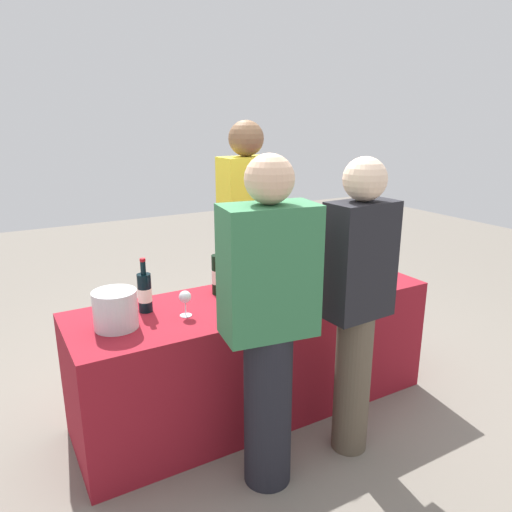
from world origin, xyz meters
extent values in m
plane|color=slate|center=(0.00, 0.00, 0.00)|extent=(12.00, 12.00, 0.00)
cube|color=maroon|center=(0.00, 0.00, 0.36)|extent=(2.14, 0.66, 0.73)
cylinder|color=black|center=(-0.63, 0.11, 0.83)|extent=(0.07, 0.07, 0.21)
cylinder|color=black|center=(-0.63, 0.11, 0.97)|extent=(0.03, 0.03, 0.07)
cylinder|color=maroon|center=(-0.63, 0.11, 1.02)|extent=(0.03, 0.03, 0.02)
cylinder|color=silver|center=(-0.63, 0.11, 0.82)|extent=(0.08, 0.08, 0.07)
cylinder|color=black|center=(-0.16, 0.16, 0.85)|extent=(0.08, 0.08, 0.24)
cylinder|color=black|center=(-0.16, 0.16, 1.00)|extent=(0.03, 0.03, 0.07)
cylinder|color=black|center=(-0.16, 0.16, 1.04)|extent=(0.03, 0.03, 0.02)
cylinder|color=silver|center=(-0.16, 0.16, 0.83)|extent=(0.08, 0.08, 0.08)
cylinder|color=black|center=(0.00, 0.08, 0.84)|extent=(0.06, 0.06, 0.23)
cylinder|color=black|center=(0.00, 0.08, 0.99)|extent=(0.02, 0.02, 0.08)
cylinder|color=black|center=(0.00, 0.08, 1.04)|extent=(0.03, 0.03, 0.02)
cylinder|color=silver|center=(0.00, 0.08, 0.83)|extent=(0.06, 0.06, 0.08)
cylinder|color=black|center=(0.36, 0.08, 0.85)|extent=(0.07, 0.07, 0.24)
cylinder|color=black|center=(0.36, 0.08, 1.01)|extent=(0.03, 0.03, 0.08)
cylinder|color=maroon|center=(0.36, 0.08, 1.05)|extent=(0.03, 0.03, 0.02)
cylinder|color=silver|center=(0.36, 0.08, 0.83)|extent=(0.07, 0.07, 0.08)
cylinder|color=black|center=(0.86, 0.16, 0.84)|extent=(0.08, 0.08, 0.22)
cylinder|color=black|center=(0.86, 0.16, 0.99)|extent=(0.03, 0.03, 0.07)
cylinder|color=gold|center=(0.86, 0.16, 1.03)|extent=(0.03, 0.03, 0.02)
cylinder|color=silver|center=(0.86, 0.16, 0.83)|extent=(0.08, 0.08, 0.08)
cylinder|color=silver|center=(-0.46, -0.05, 0.73)|extent=(0.06, 0.06, 0.00)
cylinder|color=silver|center=(-0.46, -0.05, 0.77)|extent=(0.01, 0.01, 0.07)
sphere|color=silver|center=(-0.46, -0.05, 0.83)|extent=(0.07, 0.07, 0.07)
sphere|color=#590C19|center=(-0.46, -0.05, 0.82)|extent=(0.04, 0.04, 0.04)
cylinder|color=silver|center=(-0.18, -0.14, 0.73)|extent=(0.07, 0.07, 0.00)
cylinder|color=silver|center=(-0.18, -0.14, 0.76)|extent=(0.01, 0.01, 0.07)
sphere|color=silver|center=(-0.18, -0.14, 0.83)|extent=(0.06, 0.06, 0.06)
sphere|color=#590C19|center=(-0.18, -0.14, 0.82)|extent=(0.03, 0.03, 0.03)
cylinder|color=silver|center=(-0.04, -0.09, 0.73)|extent=(0.06, 0.06, 0.00)
cylinder|color=silver|center=(-0.04, -0.09, 0.76)|extent=(0.01, 0.01, 0.06)
sphere|color=silver|center=(-0.04, -0.09, 0.83)|extent=(0.07, 0.07, 0.07)
cylinder|color=silver|center=(0.43, -0.16, 0.73)|extent=(0.07, 0.07, 0.00)
cylinder|color=silver|center=(0.43, -0.16, 0.76)|extent=(0.01, 0.01, 0.07)
sphere|color=silver|center=(0.43, -0.16, 0.83)|extent=(0.07, 0.07, 0.07)
sphere|color=#590C19|center=(0.43, -0.16, 0.82)|extent=(0.04, 0.04, 0.04)
cylinder|color=silver|center=(0.61, -0.12, 0.73)|extent=(0.07, 0.07, 0.00)
cylinder|color=silver|center=(0.61, -0.12, 0.77)|extent=(0.01, 0.01, 0.08)
sphere|color=silver|center=(0.61, -0.12, 0.83)|extent=(0.06, 0.06, 0.06)
cylinder|color=silver|center=(-0.82, -0.02, 0.82)|extent=(0.22, 0.22, 0.19)
cylinder|color=black|center=(0.22, 0.51, 0.43)|extent=(0.20, 0.20, 0.85)
cube|color=yellow|center=(0.22, 0.51, 1.17)|extent=(0.37, 0.21, 0.64)
sphere|color=brown|center=(0.22, 0.51, 1.61)|extent=(0.23, 0.23, 0.23)
cylinder|color=black|center=(-0.26, -0.57, 0.40)|extent=(0.23, 0.23, 0.79)
cube|color=#337247|center=(-0.26, -0.57, 1.09)|extent=(0.45, 0.29, 0.59)
sphere|color=#D8AD8C|center=(-0.26, -0.57, 1.49)|extent=(0.21, 0.21, 0.21)
cylinder|color=brown|center=(0.25, -0.59, 0.39)|extent=(0.19, 0.19, 0.78)
cube|color=black|center=(0.25, -0.59, 1.07)|extent=(0.35, 0.21, 0.58)
sphere|color=beige|center=(0.25, -0.59, 1.46)|extent=(0.21, 0.21, 0.21)
camera|label=1|loc=(-1.31, -2.30, 1.75)|focal=33.88mm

